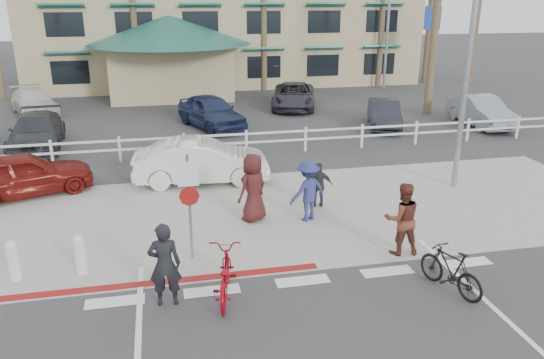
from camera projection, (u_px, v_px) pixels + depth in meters
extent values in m
plane|color=#333335|center=(310.00, 296.00, 11.15)|extent=(140.00, 140.00, 0.00)
cube|color=#333335|center=(341.00, 355.00, 9.30)|extent=(12.00, 16.00, 0.01)
cube|color=gray|center=(267.00, 214.00, 15.30)|extent=(22.00, 7.00, 0.01)
cube|color=#333335|center=(245.00, 171.00, 18.99)|extent=(40.00, 5.00, 0.01)
cube|color=#333335|center=(215.00, 115.00, 27.76)|extent=(50.00, 16.00, 0.01)
cube|color=maroon|center=(164.00, 282.00, 11.66)|extent=(7.00, 0.25, 0.02)
imported|color=maroon|center=(224.00, 275.00, 10.95)|extent=(1.01, 2.03, 1.02)
imported|color=black|center=(165.00, 265.00, 10.57)|extent=(0.68, 0.47, 1.79)
imported|color=black|center=(451.00, 270.00, 11.17)|extent=(1.00, 1.72, 1.00)
imported|color=brown|center=(402.00, 219.00, 12.70)|extent=(0.95, 0.78, 1.82)
imported|color=navy|center=(308.00, 191.00, 14.61)|extent=(1.28, 1.01, 1.74)
imported|color=#303037|center=(319.00, 185.00, 15.60)|extent=(0.85, 0.49, 1.36)
imported|color=#3F1717|center=(253.00, 188.00, 14.56)|extent=(1.13, 1.04, 1.93)
imported|color=silver|center=(201.00, 161.00, 17.65)|extent=(4.57, 1.89, 1.47)
imported|color=maroon|center=(24.00, 174.00, 16.51)|extent=(4.39, 2.91, 1.39)
imported|color=#2C2F36|center=(37.00, 132.00, 21.59)|extent=(2.23, 4.87, 1.38)
imported|color=#1A2447|center=(211.00, 112.00, 24.94)|extent=(3.30, 4.86, 1.54)
imported|color=black|center=(384.00, 114.00, 25.03)|extent=(2.50, 4.10, 1.28)
imported|color=silver|center=(34.00, 102.00, 27.76)|extent=(3.36, 4.86, 1.31)
imported|color=#2D2D38|center=(294.00, 96.00, 29.31)|extent=(3.50, 5.32, 1.36)
imported|color=gray|center=(481.00, 111.00, 25.33)|extent=(1.75, 4.39, 1.42)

